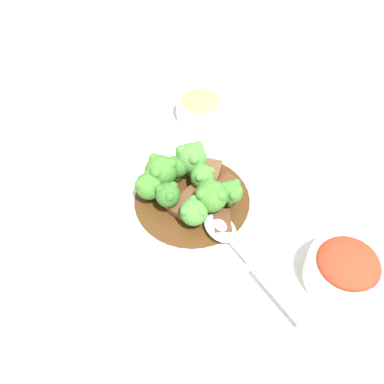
% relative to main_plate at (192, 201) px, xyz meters
% --- Properties ---
extents(ground_plane, '(4.00, 4.00, 0.00)m').
position_rel_main_plate_xyz_m(ground_plane, '(0.00, 0.00, -0.01)').
color(ground_plane, silver).
extents(main_plate, '(0.31, 0.31, 0.02)m').
position_rel_main_plate_xyz_m(main_plate, '(0.00, 0.00, 0.00)').
color(main_plate, white).
rests_on(main_plate, ground_plane).
extents(beef_strip_0, '(0.05, 0.04, 0.01)m').
position_rel_main_plate_xyz_m(beef_strip_0, '(0.03, 0.06, 0.02)').
color(beef_strip_0, '#56331E').
rests_on(beef_strip_0, main_plate).
extents(beef_strip_1, '(0.05, 0.04, 0.01)m').
position_rel_main_plate_xyz_m(beef_strip_1, '(-0.06, 0.01, 0.02)').
color(beef_strip_1, brown).
rests_on(beef_strip_1, main_plate).
extents(beef_strip_2, '(0.08, 0.05, 0.01)m').
position_rel_main_plate_xyz_m(beef_strip_2, '(0.01, -0.00, 0.01)').
color(beef_strip_2, brown).
rests_on(beef_strip_2, main_plate).
extents(beef_strip_3, '(0.06, 0.04, 0.01)m').
position_rel_main_plate_xyz_m(beef_strip_3, '(-0.04, 0.04, 0.01)').
color(beef_strip_3, '#56331E').
rests_on(beef_strip_3, main_plate).
extents(broccoli_floret_0, '(0.03, 0.03, 0.05)m').
position_rel_main_plate_xyz_m(broccoli_floret_0, '(-0.03, -0.04, 0.04)').
color(broccoli_floret_0, '#7FA84C').
rests_on(broccoli_floret_0, main_plate).
extents(broccoli_floret_1, '(0.04, 0.04, 0.05)m').
position_rel_main_plate_xyz_m(broccoli_floret_1, '(0.03, -0.03, 0.04)').
color(broccoli_floret_1, '#7FA84C').
rests_on(broccoli_floret_1, main_plate).
extents(broccoli_floret_2, '(0.04, 0.04, 0.05)m').
position_rel_main_plate_xyz_m(broccoli_floret_2, '(0.02, -0.06, 0.04)').
color(broccoli_floret_2, '#8EB756').
rests_on(broccoli_floret_2, main_plate).
extents(broccoli_floret_3, '(0.04, 0.04, 0.04)m').
position_rel_main_plate_xyz_m(broccoli_floret_3, '(-0.03, 0.01, 0.04)').
color(broccoli_floret_3, '#7FA84C').
rests_on(broccoli_floret_3, main_plate).
extents(broccoli_floret_4, '(0.05, 0.05, 0.06)m').
position_rel_main_plate_xyz_m(broccoli_floret_4, '(-0.05, -0.02, 0.05)').
color(broccoli_floret_4, '#7FA84C').
rests_on(broccoli_floret_4, main_plate).
extents(broccoli_floret_5, '(0.04, 0.04, 0.05)m').
position_rel_main_plate_xyz_m(broccoli_floret_5, '(0.04, 0.02, 0.04)').
color(broccoli_floret_5, '#8EB756').
rests_on(broccoli_floret_5, main_plate).
extents(broccoli_floret_6, '(0.05, 0.05, 0.06)m').
position_rel_main_plate_xyz_m(broccoli_floret_6, '(-0.01, -0.06, 0.04)').
color(broccoli_floret_6, '#7FA84C').
rests_on(broccoli_floret_6, main_plate).
extents(broccoli_floret_7, '(0.04, 0.04, 0.05)m').
position_rel_main_plate_xyz_m(broccoli_floret_7, '(-0.01, 0.06, 0.04)').
color(broccoli_floret_7, '#8EB756').
rests_on(broccoli_floret_7, main_plate).
extents(broccoli_floret_8, '(0.05, 0.05, 0.06)m').
position_rel_main_plate_xyz_m(broccoli_floret_8, '(0.01, 0.04, 0.04)').
color(broccoli_floret_8, '#8EB756').
rests_on(broccoli_floret_8, main_plate).
extents(serving_spoon, '(0.14, 0.20, 0.01)m').
position_rel_main_plate_xyz_m(serving_spoon, '(0.05, 0.08, 0.02)').
color(serving_spoon, silver).
rests_on(serving_spoon, main_plate).
extents(side_bowl_kimchi, '(0.11, 0.11, 0.06)m').
position_rel_main_plate_xyz_m(side_bowl_kimchi, '(0.04, 0.25, 0.02)').
color(side_bowl_kimchi, white).
rests_on(side_bowl_kimchi, ground_plane).
extents(side_bowl_appetizer, '(0.09, 0.09, 0.05)m').
position_rel_main_plate_xyz_m(side_bowl_appetizer, '(-0.21, -0.07, 0.01)').
color(side_bowl_appetizer, white).
rests_on(side_bowl_appetizer, ground_plane).
extents(sauce_dish, '(0.07, 0.07, 0.01)m').
position_rel_main_plate_xyz_m(sauce_dish, '(0.17, -0.16, -0.00)').
color(sauce_dish, white).
rests_on(sauce_dish, ground_plane).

